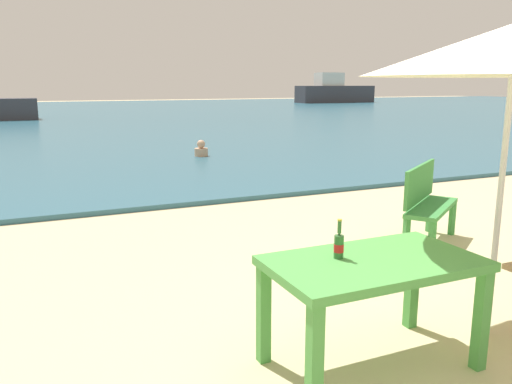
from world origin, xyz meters
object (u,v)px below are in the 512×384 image
(beer_bottle_amber, at_px, (339,244))
(swimmer_person, at_px, (201,150))
(picnic_table_green, at_px, (373,275))
(bench_green_right, at_px, (426,199))
(boat_sailboat, at_px, (334,92))

(beer_bottle_amber, bearing_deg, swimmer_person, 76.93)
(picnic_table_green, distance_m, swimmer_person, 10.12)
(beer_bottle_amber, height_order, bench_green_right, beer_bottle_amber)
(bench_green_right, distance_m, boat_sailboat, 45.91)
(beer_bottle_amber, bearing_deg, bench_green_right, 37.39)
(picnic_table_green, relative_size, swimmer_person, 3.41)
(picnic_table_green, bearing_deg, boat_sailboat, 57.70)
(bench_green_right, relative_size, swimmer_person, 2.91)
(beer_bottle_amber, relative_size, swimmer_person, 0.65)
(beer_bottle_amber, xyz_separation_m, bench_green_right, (2.47, 1.89, -0.31))
(swimmer_person, height_order, boat_sailboat, boat_sailboat)
(picnic_table_green, xyz_separation_m, swimmer_person, (2.07, 9.90, -0.41))
(picnic_table_green, height_order, beer_bottle_amber, beer_bottle_amber)
(swimmer_person, bearing_deg, bench_green_right, -88.52)
(swimmer_person, bearing_deg, boat_sailboat, 52.56)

